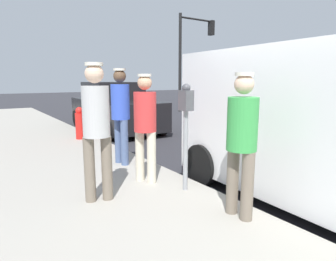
{
  "coord_description": "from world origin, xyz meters",
  "views": [
    {
      "loc": [
        3.79,
        2.21,
        1.72
      ],
      "look_at": [
        1.65,
        -0.96,
        1.05
      ],
      "focal_mm": 30.96,
      "sensor_mm": 36.0,
      "label": 1
    }
  ],
  "objects_px": {
    "pedestrian_in_red": "(145,122)",
    "pedestrian_in_gray": "(96,123)",
    "pedestrian_in_blue": "(121,110)",
    "parked_sedan_behind": "(115,108)",
    "parking_meter_near": "(186,119)",
    "traffic_light_corner": "(192,47)",
    "fire_hydrant": "(80,123)",
    "pedestrian_in_green": "(242,137)"
  },
  "relations": [
    {
      "from": "pedestrian_in_gray",
      "to": "parking_meter_near",
      "type": "bearing_deg",
      "value": 163.64
    },
    {
      "from": "traffic_light_corner",
      "to": "fire_hydrant",
      "type": "xyz_separation_m",
      "value": [
        8.03,
        5.26,
        -2.95
      ]
    },
    {
      "from": "traffic_light_corner",
      "to": "fire_hydrant",
      "type": "distance_m",
      "value": 10.04
    },
    {
      "from": "pedestrian_in_gray",
      "to": "pedestrian_in_green",
      "type": "bearing_deg",
      "value": 131.18
    },
    {
      "from": "pedestrian_in_gray",
      "to": "traffic_light_corner",
      "type": "height_order",
      "value": "traffic_light_corner"
    },
    {
      "from": "pedestrian_in_gray",
      "to": "pedestrian_in_red",
      "type": "relative_size",
      "value": 1.07
    },
    {
      "from": "pedestrian_in_red",
      "to": "pedestrian_in_gray",
      "type": "bearing_deg",
      "value": 18.09
    },
    {
      "from": "parking_meter_near",
      "to": "traffic_light_corner",
      "type": "height_order",
      "value": "traffic_light_corner"
    },
    {
      "from": "parking_meter_near",
      "to": "pedestrian_in_blue",
      "type": "relative_size",
      "value": 0.86
    },
    {
      "from": "parked_sedan_behind",
      "to": "fire_hydrant",
      "type": "distance_m",
      "value": 2.38
    },
    {
      "from": "parking_meter_near",
      "to": "traffic_light_corner",
      "type": "bearing_deg",
      "value": -129.04
    },
    {
      "from": "pedestrian_in_gray",
      "to": "pedestrian_in_green",
      "type": "relative_size",
      "value": 1.08
    },
    {
      "from": "fire_hydrant",
      "to": "parking_meter_near",
      "type": "bearing_deg",
      "value": 91.27
    },
    {
      "from": "pedestrian_in_blue",
      "to": "pedestrian_in_green",
      "type": "relative_size",
      "value": 1.08
    },
    {
      "from": "pedestrian_in_red",
      "to": "traffic_light_corner",
      "type": "bearing_deg",
      "value": -131.94
    },
    {
      "from": "pedestrian_in_gray",
      "to": "fire_hydrant",
      "type": "distance_m",
      "value": 4.36
    },
    {
      "from": "parking_meter_near",
      "to": "pedestrian_in_red",
      "type": "bearing_deg",
      "value": -64.71
    },
    {
      "from": "traffic_light_corner",
      "to": "fire_hydrant",
      "type": "bearing_deg",
      "value": 33.22
    },
    {
      "from": "parked_sedan_behind",
      "to": "pedestrian_in_red",
      "type": "bearing_deg",
      "value": 70.85
    },
    {
      "from": "parking_meter_near",
      "to": "traffic_light_corner",
      "type": "distance_m",
      "value": 12.81
    },
    {
      "from": "pedestrian_in_red",
      "to": "pedestrian_in_blue",
      "type": "bearing_deg",
      "value": -95.63
    },
    {
      "from": "pedestrian_in_blue",
      "to": "pedestrian_in_red",
      "type": "bearing_deg",
      "value": 84.37
    },
    {
      "from": "pedestrian_in_blue",
      "to": "pedestrian_in_gray",
      "type": "relative_size",
      "value": 1.0
    },
    {
      "from": "parking_meter_near",
      "to": "traffic_light_corner",
      "type": "xyz_separation_m",
      "value": [
        -7.93,
        -9.78,
        2.34
      ]
    },
    {
      "from": "parked_sedan_behind",
      "to": "pedestrian_in_gray",
      "type": "bearing_deg",
      "value": 64.36
    },
    {
      "from": "pedestrian_in_green",
      "to": "parked_sedan_behind",
      "type": "xyz_separation_m",
      "value": [
        -1.61,
        -7.16,
        -0.34
      ]
    },
    {
      "from": "parking_meter_near",
      "to": "pedestrian_in_green",
      "type": "height_order",
      "value": "pedestrian_in_green"
    },
    {
      "from": "pedestrian_in_green",
      "to": "pedestrian_in_gray",
      "type": "bearing_deg",
      "value": -48.82
    },
    {
      "from": "pedestrian_in_blue",
      "to": "pedestrian_in_red",
      "type": "distance_m",
      "value": 1.11
    },
    {
      "from": "parking_meter_near",
      "to": "pedestrian_in_green",
      "type": "relative_size",
      "value": 0.92
    },
    {
      "from": "pedestrian_in_blue",
      "to": "parked_sedan_behind",
      "type": "relative_size",
      "value": 0.4
    },
    {
      "from": "parked_sedan_behind",
      "to": "fire_hydrant",
      "type": "xyz_separation_m",
      "value": [
        1.72,
        1.63,
        -0.18
      ]
    },
    {
      "from": "parking_meter_near",
      "to": "parked_sedan_behind",
      "type": "xyz_separation_m",
      "value": [
        -1.62,
        -6.15,
        -0.43
      ]
    },
    {
      "from": "traffic_light_corner",
      "to": "parked_sedan_behind",
      "type": "bearing_deg",
      "value": 29.92
    },
    {
      "from": "parking_meter_near",
      "to": "fire_hydrant",
      "type": "xyz_separation_m",
      "value": [
        0.1,
        -4.52,
        -0.61
      ]
    },
    {
      "from": "pedestrian_in_blue",
      "to": "parked_sedan_behind",
      "type": "bearing_deg",
      "value": -112.28
    },
    {
      "from": "pedestrian_in_blue",
      "to": "fire_hydrant",
      "type": "height_order",
      "value": "pedestrian_in_blue"
    },
    {
      "from": "traffic_light_corner",
      "to": "fire_hydrant",
      "type": "relative_size",
      "value": 6.05
    },
    {
      "from": "pedestrian_in_green",
      "to": "parked_sedan_behind",
      "type": "distance_m",
      "value": 7.34
    },
    {
      "from": "pedestrian_in_blue",
      "to": "parking_meter_near",
      "type": "bearing_deg",
      "value": 96.15
    },
    {
      "from": "parking_meter_near",
      "to": "pedestrian_in_red",
      "type": "relative_size",
      "value": 0.92
    },
    {
      "from": "parking_meter_near",
      "to": "pedestrian_in_green",
      "type": "xyz_separation_m",
      "value": [
        -0.01,
        1.01,
        -0.09
      ]
    }
  ]
}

